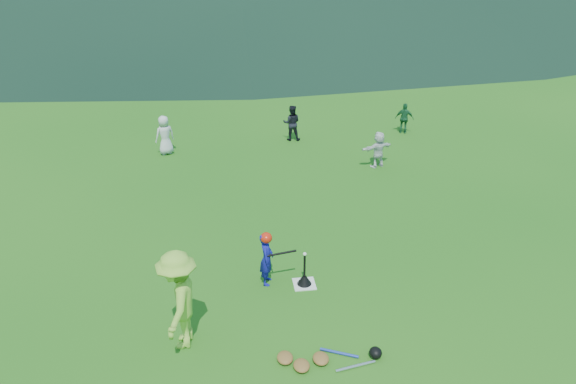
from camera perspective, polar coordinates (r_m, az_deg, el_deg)
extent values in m
plane|color=#1A5B14|center=(11.70, 1.66, -9.36)|extent=(120.00, 120.00, 0.00)
cube|color=silver|center=(11.70, 1.66, -9.32)|extent=(0.45, 0.45, 0.02)
sphere|color=white|center=(11.29, 1.71, -6.32)|extent=(0.08, 0.08, 0.08)
imported|color=navy|center=(11.44, -2.19, -6.80)|extent=(0.36, 0.47, 1.15)
imported|color=#8FC73A|center=(9.90, -11.00, -10.73)|extent=(0.88, 1.31, 1.87)
imported|color=silver|center=(18.12, -12.41, 5.67)|extent=(0.72, 0.62, 1.25)
imported|color=black|center=(18.86, 0.38, 7.04)|extent=(0.64, 0.54, 1.20)
imported|color=#1A5831|center=(19.92, 11.74, 7.33)|extent=(0.67, 0.47, 1.06)
imported|color=silver|center=(16.98, 9.17, 4.29)|extent=(1.08, 0.66, 1.11)
cone|color=black|center=(11.64, 1.67, -8.92)|extent=(0.30, 0.30, 0.18)
cylinder|color=black|center=(11.45, 1.69, -7.53)|extent=(0.04, 0.04, 0.50)
ellipsoid|color=red|center=(11.18, -2.23, -4.67)|extent=(0.24, 0.26, 0.22)
cylinder|color=black|center=(11.38, -0.67, -6.25)|extent=(0.62, 0.13, 0.07)
ellipsoid|color=olive|center=(9.82, 1.39, -17.21)|extent=(0.28, 0.34, 0.13)
ellipsoid|color=olive|center=(9.95, 3.35, -16.53)|extent=(0.28, 0.34, 0.13)
ellipsoid|color=olive|center=(9.95, -0.30, -16.48)|extent=(0.28, 0.34, 0.13)
cylinder|color=silver|center=(9.92, 6.86, -17.16)|extent=(0.72, 0.19, 0.06)
cylinder|color=#263FA5|center=(10.13, 5.23, -15.97)|extent=(0.64, 0.34, 0.05)
ellipsoid|color=black|center=(10.10, 8.89, -15.83)|extent=(0.22, 0.24, 0.19)
cube|color=gray|center=(37.92, -5.40, 16.73)|extent=(70.00, 0.03, 1.20)
cube|color=yellow|center=(37.82, -5.44, 17.69)|extent=(70.00, 0.08, 0.08)
cylinder|color=gray|center=(37.92, -5.40, 16.73)|extent=(0.07, 0.07, 1.30)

